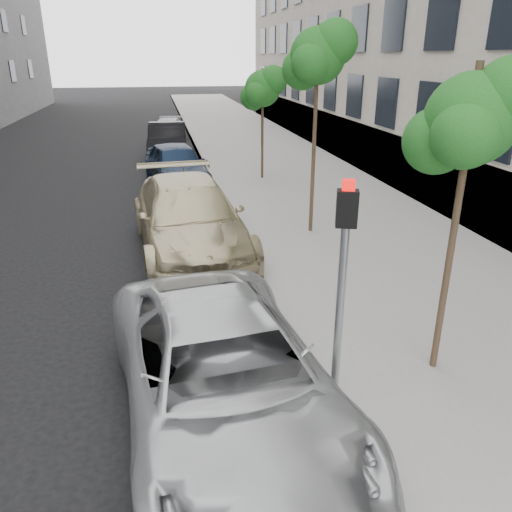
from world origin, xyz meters
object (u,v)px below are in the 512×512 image
object	(u,v)px
tree_mid	(319,56)
minivan	(224,376)
sedan_black	(168,141)
tree_far	(263,89)
signal_pole	(342,279)
sedan_blue	(176,165)
tree_near	(473,120)
sedan_rear	(168,130)
suv	(189,218)

from	to	relation	value
tree_mid	minivan	bearing A→B (deg)	-115.28
sedan_black	tree_far	bearing A→B (deg)	-54.49
signal_pole	sedan_black	size ratio (longest dim) A/B	0.64
signal_pole	minivan	distance (m)	1.96
sedan_blue	sedan_black	bearing A→B (deg)	82.49
tree_near	tree_mid	size ratio (longest dim) A/B	0.85
minivan	sedan_rear	bearing A→B (deg)	83.45
tree_mid	suv	bearing A→B (deg)	-169.52
minivan	sedan_blue	size ratio (longest dim) A/B	1.19
signal_pole	sedan_black	world-z (taller)	signal_pole
signal_pole	sedan_blue	world-z (taller)	signal_pole
sedan_blue	suv	bearing A→B (deg)	-99.00
signal_pole	suv	bearing A→B (deg)	119.52
tree_near	tree_far	xyz separation A→B (m)	(0.00, 13.00, -0.37)
tree_mid	sedan_black	size ratio (longest dim) A/B	1.06
minivan	suv	world-z (taller)	suv
sedan_blue	sedan_black	xyz separation A→B (m)	(-0.15, 5.66, 0.02)
sedan_blue	sedan_black	size ratio (longest dim) A/B	0.95
tree_near	sedan_blue	world-z (taller)	tree_near
tree_near	minivan	size ratio (longest dim) A/B	0.80
tree_mid	sedan_black	xyz separation A→B (m)	(-3.47, 11.91, -3.75)
sedan_rear	sedan_black	bearing A→B (deg)	-82.21
tree_far	minivan	distance (m)	14.20
tree_near	suv	xyz separation A→B (m)	(-3.33, 5.88, -2.94)
suv	sedan_rear	world-z (taller)	suv
signal_pole	tree_mid	bearing A→B (deg)	92.89
tree_far	sedan_black	xyz separation A→B (m)	(-3.47, 5.41, -2.63)
tree_near	minivan	bearing A→B (deg)	-170.70
minivan	tree_far	bearing A→B (deg)	69.65
tree_near	signal_pole	world-z (taller)	tree_near
tree_mid	minivan	xyz separation A→B (m)	(-3.33, -7.04, -3.79)
suv	sedan_black	world-z (taller)	suv
suv	tree_near	bearing A→B (deg)	-65.08
tree_near	tree_far	size ratio (longest dim) A/B	1.08
minivan	sedan_rear	distance (m)	24.15
signal_pole	sedan_rear	distance (m)	24.48
tree_near	signal_pole	distance (m)	2.69
signal_pole	minivan	bearing A→B (deg)	-172.44
tree_mid	suv	distance (m)	5.00
tree_mid	sedan_blue	size ratio (longest dim) A/B	1.12
tree_mid	minivan	size ratio (longest dim) A/B	0.94
suv	sedan_rear	size ratio (longest dim) A/B	1.44
minivan	suv	bearing A→B (deg)	83.45
tree_near	minivan	distance (m)	4.54
minivan	sedan_rear	size ratio (longest dim) A/B	1.32
tree_near	sedan_rear	size ratio (longest dim) A/B	1.05
tree_mid	sedan_rear	bearing A→B (deg)	101.01
suv	minivan	bearing A→B (deg)	-94.56
tree_far	sedan_rear	bearing A→B (deg)	107.42
tree_far	suv	size ratio (longest dim) A/B	0.68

